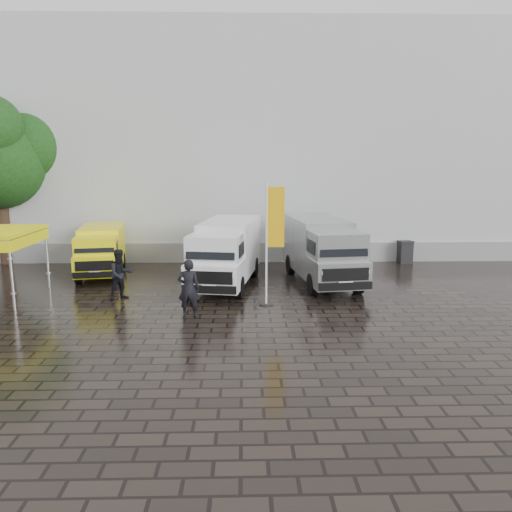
{
  "coord_description": "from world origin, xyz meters",
  "views": [
    {
      "loc": [
        -1.34,
        -17.22,
        5.12
      ],
      "look_at": [
        -0.85,
        2.2,
        1.41
      ],
      "focal_mm": 35.0,
      "sensor_mm": 36.0,
      "label": 1
    }
  ],
  "objects": [
    {
      "name": "person_front",
      "position": [
        -3.16,
        -1.24,
        0.99
      ],
      "size": [
        0.72,
        0.48,
        1.97
      ],
      "primitive_type": "imported",
      "rotation": [
        0.0,
        0.0,
        3.15
      ],
      "color": "black",
      "rests_on": "ground"
    },
    {
      "name": "wheelie_bin",
      "position": [
        6.9,
        7.6,
        0.57
      ],
      "size": [
        0.72,
        0.72,
        1.13
      ],
      "primitive_type": "cube",
      "rotation": [
        0.0,
        0.0,
        0.07
      ],
      "color": "black",
      "rests_on": "ground"
    },
    {
      "name": "flagpole",
      "position": [
        -0.35,
        0.17,
        2.42
      ],
      "size": [
        0.88,
        0.5,
        4.41
      ],
      "color": "black",
      "rests_on": "ground"
    },
    {
      "name": "person_tent",
      "position": [
        -5.95,
        1.09,
        0.95
      ],
      "size": [
        1.17,
        1.12,
        1.9
      ],
      "primitive_type": "imported",
      "rotation": [
        0.0,
        0.0,
        0.63
      ],
      "color": "black",
      "rests_on": "ground"
    },
    {
      "name": "hall_plinth",
      "position": [
        2.0,
        7.95,
        0.5
      ],
      "size": [
        44.0,
        0.15,
        1.0
      ],
      "primitive_type": "cube",
      "color": "gray",
      "rests_on": "ground"
    },
    {
      "name": "van_white",
      "position": [
        -2.07,
        3.1,
        1.32
      ],
      "size": [
        3.03,
        6.35,
        2.64
      ],
      "primitive_type": null,
      "rotation": [
        0.0,
        0.0,
        -0.17
      ],
      "color": "white",
      "rests_on": "ground"
    },
    {
      "name": "ground",
      "position": [
        0.0,
        0.0,
        0.0
      ],
      "size": [
        120.0,
        120.0,
        0.0
      ],
      "primitive_type": "plane",
      "color": "black",
      "rests_on": "ground"
    },
    {
      "name": "van_silver",
      "position": [
        1.97,
        3.48,
        1.34
      ],
      "size": [
        2.86,
        6.41,
        2.68
      ],
      "primitive_type": null,
      "rotation": [
        0.0,
        0.0,
        0.13
      ],
      "color": "#9FA2A3",
      "rests_on": "ground"
    },
    {
      "name": "exhibition_hall",
      "position": [
        2.0,
        16.0,
        6.0
      ],
      "size": [
        44.0,
        16.0,
        12.0
      ],
      "primitive_type": "cube",
      "color": "silver",
      "rests_on": "ground"
    },
    {
      "name": "van_yellow",
      "position": [
        -7.8,
        5.14,
        1.08
      ],
      "size": [
        2.5,
        4.88,
        2.15
      ],
      "primitive_type": null,
      "rotation": [
        0.0,
        0.0,
        0.16
      ],
      "color": "#FFF20D",
      "rests_on": "ground"
    }
  ]
}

